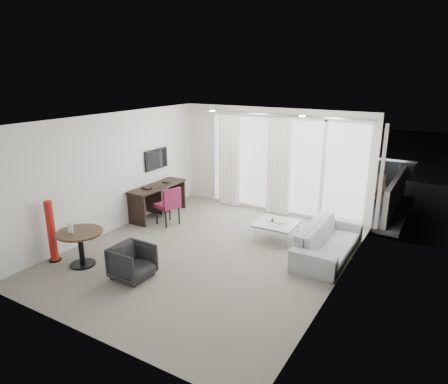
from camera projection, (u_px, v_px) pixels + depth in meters
The scene contains 28 objects.
floor at pixel (209, 253), 7.88m from camera, with size 5.00×6.00×0.00m, color slate.
ceiling at pixel (207, 120), 7.13m from camera, with size 5.00×6.00×0.00m, color white.
wall_left at pixel (112, 173), 8.72m from camera, with size 0.00×6.00×2.60m, color silver.
wall_right at pixel (341, 213), 6.29m from camera, with size 0.00×6.00×2.60m, color silver.
wall_front at pixel (79, 248), 5.04m from camera, with size 5.00×0.00×2.60m, color silver.
window_panel at pixel (284, 166), 9.85m from camera, with size 4.00×0.02×2.38m, color white, non-canonical shape.
window_frame at pixel (283, 166), 9.84m from camera, with size 4.10×0.06×2.44m, color white, non-canonical shape.
curtain_left at pixel (229, 161), 10.42m from camera, with size 0.60×0.20×2.38m, color white, non-canonical shape.
curtain_right at pixel (279, 167), 9.74m from camera, with size 0.60×0.20×2.38m, color white, non-canonical shape.
curtain_track at pixel (271, 115), 9.49m from camera, with size 4.80×0.04×0.04m, color #B2B2B7, non-canonical shape.
downlight_a at pixel (212, 111), 8.89m from camera, with size 0.12×0.12×0.02m, color #FFE0B2.
downlight_b at pixel (302, 116), 7.86m from camera, with size 0.12×0.12×0.02m, color #FFE0B2.
desk at pixel (158, 201), 9.81m from camera, with size 0.52×1.65×0.78m, color black, non-canonical shape.
tv at pixel (156, 159), 9.88m from camera, with size 0.05×0.80×0.50m, color black, non-canonical shape.
desk_chair at pixel (167, 206), 9.24m from camera, with size 0.49×0.46×0.91m, color maroon, non-canonical shape.
round_table at pixel (81, 248), 7.30m from camera, with size 0.83×0.83×0.66m, color #3D2A18, non-canonical shape.
menu_card at pixel (71, 230), 7.13m from camera, with size 0.11×0.02×0.20m, color white, non-canonical shape.
red_lamp at pixel (51, 231), 7.40m from camera, with size 0.24×0.24×1.18m, color maroon.
tub_armchair at pixel (132, 262), 6.86m from camera, with size 0.63×0.65×0.59m, color black.
coffee_table at pixel (277, 231), 8.48m from camera, with size 0.83×0.83×0.37m, color gray, non-canonical shape.
remote at pixel (272, 221), 8.55m from camera, with size 0.05×0.17×0.02m, color black, non-canonical shape.
magazine at pixel (281, 222), 8.51m from camera, with size 0.24×0.31×0.02m, color gray, non-canonical shape.
sofa at pixel (329, 241), 7.68m from camera, with size 2.14×0.84×0.62m, color #96979C.
terrace_slab at pixel (302, 198), 11.46m from camera, with size 5.60×3.00×0.12m, color #4D4D50.
rattan_chair_a at pixel (324, 188), 10.67m from camera, with size 0.61×0.61×0.89m, color brown, non-canonical shape.
rattan_chair_b at pixel (375, 189), 10.87m from camera, with size 0.50×0.50×0.74m, color brown, non-canonical shape.
rattan_table at pixel (331, 198), 10.53m from camera, with size 0.46×0.46×0.46m, color brown, non-canonical shape.
balustrade at pixel (319, 169), 12.49m from camera, with size 5.50×0.06×1.05m, color #B2B2B7, non-canonical shape.
Camera 1 is at (3.92, -6.04, 3.44)m, focal length 32.00 mm.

